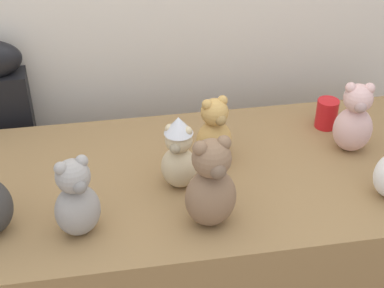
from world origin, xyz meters
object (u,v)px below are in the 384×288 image
Objects in this scene: teddy_bear_blush at (354,120)px; teddy_bear_mocha at (211,185)px; display_table at (192,258)px; teddy_bear_sand at (179,153)px; teddy_bear_honey at (214,132)px; instrument_case at (6,161)px; party_cup_red at (327,114)px; teddy_bear_ash at (76,200)px.

teddy_bear_mocha is at bearing -139.71° from teddy_bear_blush.
teddy_bear_sand reaches higher than display_table.
teddy_bear_sand is at bearing 99.28° from teddy_bear_mocha.
teddy_bear_mocha is 0.32m from teddy_bear_honey.
instrument_case is at bearing 142.92° from display_table.
teddy_bear_blush is 1.08× the size of teddy_bear_honey.
teddy_bear_honey is at bearing -33.84° from instrument_case.
teddy_bear_mocha reaches higher than party_cup_red.
teddy_bear_mocha is at bearing -46.59° from teddy_bear_sand.
instrument_case reaches higher than teddy_bear_ash.
teddy_bear_honey is at bearing 8.99° from teddy_bear_ash.
teddy_bear_mocha reaches higher than teddy_bear_sand.
instrument_case reaches higher than display_table.
instrument_case reaches higher than teddy_bear_mocha.
teddy_bear_ash is at bearing -154.62° from party_cup_red.
teddy_bear_ash is at bearing -127.22° from teddy_bear_sand.
party_cup_red is (0.59, 0.26, -0.07)m from teddy_bear_sand.
instrument_case reaches higher than teddy_bear_honey.
teddy_bear_sand reaches higher than teddy_bear_honey.
teddy_bear_honey is (0.45, 0.29, -0.01)m from teddy_bear_ash.
teddy_bear_sand is 1.05× the size of teddy_bear_honey.
teddy_bear_blush reaches higher than teddy_bear_sand.
teddy_bear_honey is at bearing -162.53° from party_cup_red.
display_table is 6.23× the size of teddy_bear_mocha.
teddy_bear_ash reaches higher than party_cup_red.
teddy_bear_mocha reaches higher than display_table.
party_cup_red is at bearing 31.25° from teddy_bear_mocha.
teddy_bear_mocha is at bearing -120.97° from teddy_bear_honey.
instrument_case is 4.19× the size of teddy_bear_ash.
teddy_bear_blush is 2.38× the size of party_cup_red.
teddy_bear_honey is at bearing -169.34° from teddy_bear_blush.
teddy_bear_honey is (-0.48, 0.02, -0.01)m from teddy_bear_blush.
party_cup_red is (-0.03, 0.16, -0.07)m from teddy_bear_blush.
party_cup_red is at bearing -17.68° from instrument_case.
instrument_case reaches higher than teddy_bear_blush.
teddy_bear_sand is at bearing -156.06° from party_cup_red.
teddy_bear_mocha is at bearing -50.80° from instrument_case.
teddy_bear_ash is 1.00m from party_cup_red.
teddy_bear_ash reaches higher than display_table.
teddy_bear_honey is (0.14, 0.12, -0.01)m from teddy_bear_sand.
teddy_bear_ash is 0.38m from teddy_bear_mocha.
teddy_bear_ash is at bearing 167.27° from teddy_bear_mocha.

